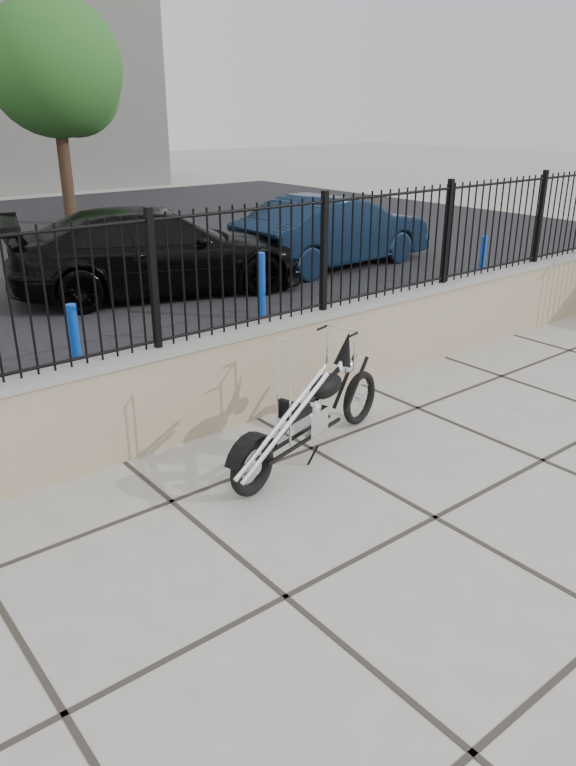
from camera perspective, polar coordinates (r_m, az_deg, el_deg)
The scene contains 10 objects.
ground_plane at distance 5.58m, azimuth 12.20°, elevation -10.94°, with size 90.00×90.00×0.00m, color #99968E.
retaining_wall at distance 7.00m, azimuth -3.31°, elevation 0.96°, with size 14.00×0.36×0.96m, color gray.
iron_fence at distance 6.69m, azimuth -3.51°, elevation 9.63°, with size 14.00×0.08×1.20m, color black.
chopper_motorcycle at distance 6.05m, azimuth 1.77°, elevation -0.83°, with size 2.13×0.37×1.28m, color black, non-canonical shape.
car_black at distance 12.06m, azimuth -10.80°, elevation 10.80°, with size 2.03×5.00×1.45m, color black.
car_blue at distance 14.00m, azimuth 3.91°, elevation 12.54°, with size 1.49×4.27×1.41m, color #0D1B31.
bollard_a at distance 8.17m, azimuth -17.33°, elevation 3.07°, with size 0.11×0.11×0.95m, color #0B14AC.
bollard_b at distance 10.34m, azimuth -2.22°, elevation 8.08°, with size 0.12×0.12×1.01m, color #0C3CC0.
bollard_c at distance 12.88m, azimuth 15.93°, elevation 9.78°, with size 0.11×0.11×0.89m, color #0A3AA4.
tree_right at distance 20.24m, azimuth -19.06°, elevation 24.16°, with size 3.50×3.50×5.91m.
Camera 1 is at (-3.75, -2.85, 2.98)m, focal length 32.00 mm.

